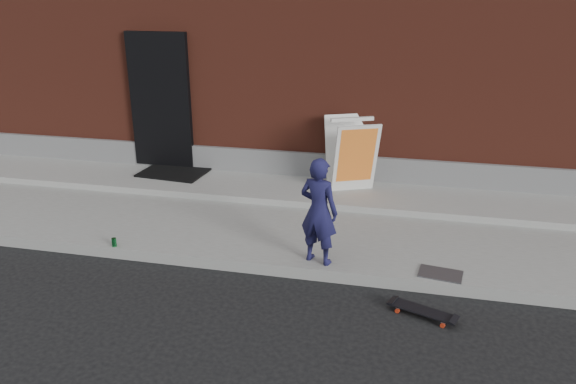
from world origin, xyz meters
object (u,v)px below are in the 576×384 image
(child, at_px, (319,211))
(pizza_sign, at_px, (351,153))
(skateboard, at_px, (422,311))
(soda_can, at_px, (114,242))

(child, bearing_deg, pizza_sign, -74.55)
(pizza_sign, bearing_deg, skateboard, -69.79)
(soda_can, bearing_deg, child, 3.71)
(skateboard, bearing_deg, pizza_sign, 110.21)
(skateboard, relative_size, pizza_sign, 0.65)
(child, height_order, soda_can, child)
(soda_can, bearing_deg, pizza_sign, 43.15)
(pizza_sign, bearing_deg, soda_can, -136.85)
(skateboard, height_order, pizza_sign, pizza_sign)
(soda_can, bearing_deg, skateboard, -8.00)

